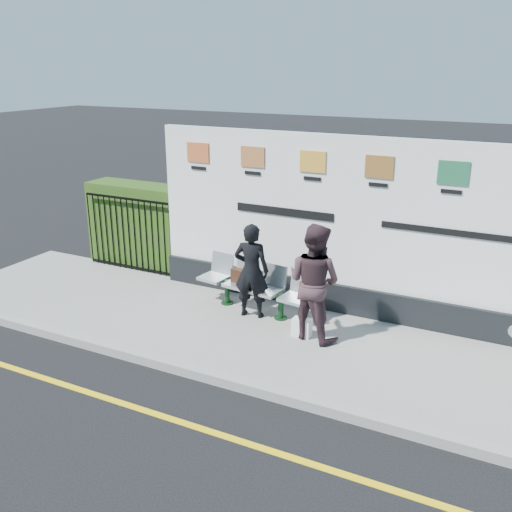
% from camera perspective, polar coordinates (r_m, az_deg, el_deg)
% --- Properties ---
extents(ground, '(80.00, 80.00, 0.00)m').
position_cam_1_polar(ground, '(7.04, -1.95, -17.94)').
color(ground, black).
extents(pavement, '(14.00, 3.00, 0.12)m').
position_cam_1_polar(pavement, '(8.94, 5.80, -8.92)').
color(pavement, gray).
rests_on(pavement, ground).
extents(kerb, '(14.00, 0.18, 0.14)m').
position_cam_1_polar(kerb, '(7.73, 1.68, -13.55)').
color(kerb, gray).
rests_on(kerb, ground).
extents(yellow_line, '(14.00, 0.10, 0.01)m').
position_cam_1_polar(yellow_line, '(7.03, -1.95, -17.91)').
color(yellow_line, yellow).
rests_on(yellow_line, ground).
extents(billboard, '(8.00, 0.30, 3.00)m').
position_cam_1_polar(billboard, '(9.48, 11.84, 1.32)').
color(billboard, black).
rests_on(billboard, pavement).
extents(hedge, '(2.35, 0.70, 1.70)m').
position_cam_1_polar(hedge, '(12.21, -11.31, 3.10)').
color(hedge, '#2C4B16').
rests_on(hedge, pavement).
extents(railing, '(2.05, 0.06, 1.54)m').
position_cam_1_polar(railing, '(11.89, -12.60, 2.19)').
color(railing, black).
rests_on(railing, pavement).
extents(bench, '(2.20, 0.84, 0.46)m').
position_cam_1_polar(bench, '(9.83, -0.29, -4.27)').
color(bench, '#ACB0B5').
rests_on(bench, pavement).
extents(woman_left, '(0.65, 0.49, 1.62)m').
position_cam_1_polar(woman_left, '(9.44, -0.46, -1.48)').
color(woman_left, black).
rests_on(woman_left, pavement).
extents(woman_right, '(1.03, 0.88, 1.84)m').
position_cam_1_polar(woman_right, '(8.72, 5.82, -2.59)').
color(woman_right, '#3B272B').
rests_on(woman_right, pavement).
extents(handbag_brown, '(0.33, 0.19, 0.24)m').
position_cam_1_polar(handbag_brown, '(9.85, -1.64, -2.03)').
color(handbag_brown, black).
rests_on(handbag_brown, bench).
extents(carrier_bag_white, '(0.29, 0.17, 0.29)m').
position_cam_1_polar(carrier_bag_white, '(9.03, 4.60, -7.13)').
color(carrier_bag_white, white).
rests_on(carrier_bag_white, pavement).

